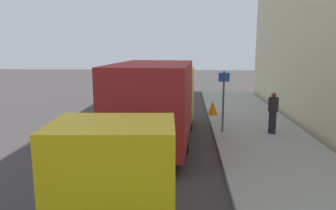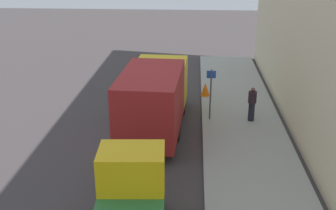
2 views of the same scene
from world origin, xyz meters
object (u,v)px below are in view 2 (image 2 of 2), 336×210
(large_utility_truck, at_px, (155,96))
(traffic_cone_orange, at_px, (205,89))
(pedestrian_walking, at_px, (252,103))
(small_flatbed_truck, at_px, (130,207))
(street_sign_post, at_px, (211,90))

(large_utility_truck, distance_m, traffic_cone_orange, 5.17)
(traffic_cone_orange, bearing_deg, pedestrian_walking, -57.89)
(small_flatbed_truck, distance_m, street_sign_post, 9.31)
(small_flatbed_truck, xyz_separation_m, street_sign_post, (2.57, 8.93, 0.51))
(small_flatbed_truck, xyz_separation_m, traffic_cone_orange, (2.41, 12.29, -0.61))
(pedestrian_walking, height_order, traffic_cone_orange, pedestrian_walking)
(pedestrian_walking, relative_size, traffic_cone_orange, 2.27)
(large_utility_truck, bearing_deg, small_flatbed_truck, -86.92)
(pedestrian_walking, relative_size, street_sign_post, 0.67)
(large_utility_truck, distance_m, street_sign_post, 2.80)
(large_utility_truck, height_order, pedestrian_walking, large_utility_truck)
(small_flatbed_truck, bearing_deg, traffic_cone_orange, 75.30)
(traffic_cone_orange, bearing_deg, large_utility_truck, -118.88)
(small_flatbed_truck, distance_m, pedestrian_walking, 9.97)
(large_utility_truck, xyz_separation_m, traffic_cone_orange, (2.44, 4.42, -1.14))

